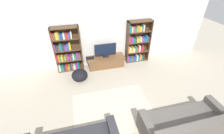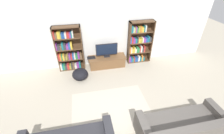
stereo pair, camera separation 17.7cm
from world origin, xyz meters
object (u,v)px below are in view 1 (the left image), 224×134
bookshelf_left (67,51)px  laptop (90,58)px  bookshelf_right (137,42)px  beanbag_ottoman (80,75)px  tv_stand (106,62)px  couch_right_sofa (185,126)px  television (105,50)px

bookshelf_left → laptop: 0.90m
bookshelf_right → beanbag_ottoman: bookshelf_right is taller
tv_stand → laptop: bearing=175.0°
tv_stand → couch_right_sofa: bearing=-70.5°
tv_stand → television: size_ratio=1.75×
bookshelf_left → tv_stand: bookshelf_left is taller
tv_stand → television: television is taller
tv_stand → laptop: size_ratio=4.63×
tv_stand → beanbag_ottoman: 1.26m
tv_stand → laptop: 0.66m
tv_stand → laptop: (-0.62, 0.05, 0.22)m
television → beanbag_ottoman: size_ratio=1.51×
bookshelf_right → tv_stand: 1.49m
bookshelf_left → bookshelf_right: size_ratio=1.00×
bookshelf_right → bookshelf_left: bearing=-180.0°
laptop → couch_right_sofa: (1.82, -3.44, -0.16)m
bookshelf_left → laptop: bearing=-6.7°
bookshelf_left → beanbag_ottoman: 1.04m
television → laptop: 0.68m
television → couch_right_sofa: (1.20, -3.42, -0.44)m
bookshelf_left → beanbag_ottoman: (0.33, -0.77, -0.62)m
laptop → couch_right_sofa: size_ratio=0.15×
beanbag_ottoman → bookshelf_left: bearing=113.0°
bookshelf_left → tv_stand: 1.55m
tv_stand → beanbag_ottoman: bearing=-150.6°
laptop → beanbag_ottoman: 0.86m
bookshelf_left → bookshelf_right: 2.77m
bookshelf_left → tv_stand: bearing=-5.9°
laptop → beanbag_ottoman: (-0.48, -0.67, -0.24)m
beanbag_ottoman → laptop: bearing=54.4°
beanbag_ottoman → bookshelf_right: bearing=17.5°
bookshelf_right → beanbag_ottoman: 2.64m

